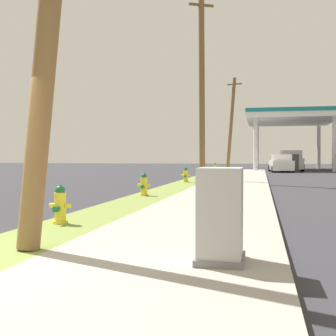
% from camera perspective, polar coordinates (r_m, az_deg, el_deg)
% --- Properties ---
extents(sidewalk_slab, '(3.20, 80.00, 0.12)m').
position_cam_1_polar(sidewalk_slab, '(4.86, -3.79, -14.67)').
color(sidewalk_slab, '#A8A093').
rests_on(sidewalk_slab, ground).
extents(fire_hydrant_nearest, '(0.42, 0.38, 0.74)m').
position_cam_1_polar(fire_hydrant_nearest, '(8.81, -13.65, -4.84)').
color(fire_hydrant_nearest, yellow).
rests_on(fire_hydrant_nearest, grass_verge).
extents(fire_hydrant_second, '(0.42, 0.38, 0.74)m').
position_cam_1_polar(fire_hydrant_second, '(14.64, -3.10, -2.28)').
color(fire_hydrant_second, yellow).
rests_on(fire_hydrant_second, grass_verge).
extents(fire_hydrant_third, '(0.42, 0.37, 0.74)m').
position_cam_1_polar(fire_hydrant_third, '(22.17, 2.28, -0.98)').
color(fire_hydrant_third, yellow).
rests_on(fire_hydrant_third, grass_verge).
extents(fire_hydrant_fourth, '(0.42, 0.37, 0.74)m').
position_cam_1_polar(fire_hydrant_fourth, '(28.97, 4.49, -0.40)').
color(fire_hydrant_fourth, yellow).
rests_on(fire_hydrant_fourth, grass_verge).
extents(fire_hydrant_fifth, '(0.42, 0.38, 0.74)m').
position_cam_1_polar(fire_hydrant_fifth, '(36.87, 6.02, 0.01)').
color(fire_hydrant_fifth, yellow).
rests_on(fire_hydrant_fifth, grass_verge).
extents(utility_pole_midground, '(1.30, 0.75, 10.07)m').
position_cam_1_polar(utility_pole_midground, '(24.64, 4.35, 10.45)').
color(utility_pole_midground, brown).
rests_on(utility_pole_midground, grass_verge).
extents(utility_pole_background, '(1.53, 0.61, 8.71)m').
position_cam_1_polar(utility_pole_background, '(42.84, 8.08, 5.72)').
color(utility_pole_background, brown).
rests_on(utility_pole_background, grass_verge).
extents(utility_cabinet, '(0.58, 0.73, 1.15)m').
position_cam_1_polar(utility_cabinet, '(5.51, 6.74, -6.41)').
color(utility_cabinet, slate).
rests_on(utility_cabinet, sidewalk_slab).
extents(car_white_by_near_pump, '(2.19, 4.60, 1.57)m').
position_cam_1_polar(car_white_by_near_pump, '(41.12, 14.27, 0.51)').
color(car_white_by_near_pump, white).
rests_on(car_white_by_near_pump, ground).
extents(car_tan_by_far_pump, '(2.00, 4.53, 1.57)m').
position_cam_1_polar(car_tan_by_far_pump, '(48.13, 14.43, 0.65)').
color(car_tan_by_far_pump, tan).
rests_on(car_tan_by_far_pump, ground).
extents(truck_silver_at_forecourt, '(2.44, 5.52, 1.97)m').
position_cam_1_polar(truck_silver_at_forecourt, '(44.63, 15.28, 0.83)').
color(truck_silver_at_forecourt, '#BCBCC1').
rests_on(truck_silver_at_forecourt, ground).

